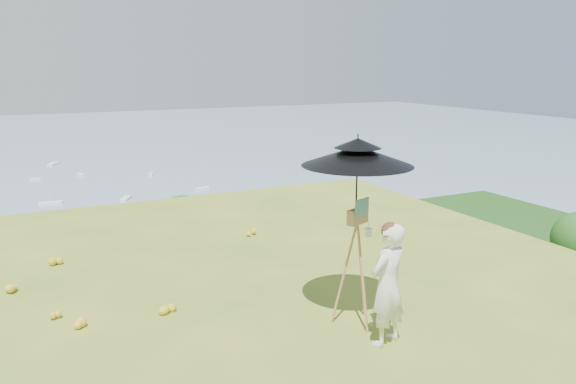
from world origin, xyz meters
TOP-DOWN VIEW (x-y plane):
  - ground at (0.00, 0.00)m, footprint 14.00×14.00m
  - shoreline_tier at (0.00, 75.00)m, footprint 170.00×28.00m
  - bay_water at (0.00, 240.00)m, footprint 700.00×700.00m
  - slope_trees at (0.00, 35.00)m, footprint 110.00×50.00m
  - harbor_town at (0.00, 75.00)m, footprint 110.00×22.00m
  - wildflowers at (0.00, 0.25)m, footprint 10.00×10.50m
  - painter at (1.89, -1.54)m, footprint 0.63×0.52m
  - field_easel at (1.85, -0.93)m, footprint 0.82×0.82m
  - sun_umbrella at (1.84, -0.90)m, footprint 1.62×1.62m
  - painter_cap at (1.89, -1.54)m, footprint 0.23×0.26m

SIDE VIEW (x-z plane):
  - shoreline_tier at x=0.00m, z-range -40.00..-32.00m
  - bay_water at x=0.00m, z-range -34.00..-34.00m
  - harbor_town at x=0.00m, z-range -32.00..-27.00m
  - slope_trees at x=0.00m, z-range -18.00..-12.00m
  - ground at x=0.00m, z-range 0.00..0.00m
  - wildflowers at x=0.00m, z-range 0.00..0.12m
  - painter at x=1.89m, z-range 0.00..1.50m
  - field_easel at x=1.85m, z-range 0.00..1.67m
  - painter_cap at x=1.89m, z-range 1.41..1.51m
  - sun_umbrella at x=1.84m, z-range 1.38..2.46m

